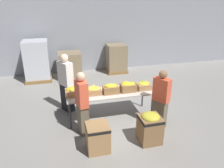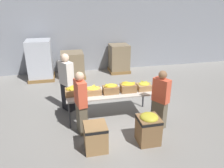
# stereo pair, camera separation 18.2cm
# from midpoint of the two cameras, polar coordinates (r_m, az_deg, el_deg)

# --- Properties ---
(ground_plane) EXTENTS (30.00, 30.00, 0.00)m
(ground_plane) POSITION_cam_midpoint_polar(r_m,az_deg,el_deg) (6.52, 0.20, -8.42)
(ground_plane) COLOR gray
(wall_back) EXTENTS (16.00, 0.08, 4.00)m
(wall_back) POSITION_cam_midpoint_polar(r_m,az_deg,el_deg) (10.14, -5.51, 14.51)
(wall_back) COLOR #9399A3
(wall_back) RESTS_ON ground_plane
(sorting_table) EXTENTS (2.43, 0.84, 0.79)m
(sorting_table) POSITION_cam_midpoint_polar(r_m,az_deg,el_deg) (6.18, 0.21, -2.53)
(sorting_table) COLOR beige
(sorting_table) RESTS_ON ground_plane
(banana_box_0) EXTENTS (0.43, 0.34, 0.24)m
(banana_box_0) POSITION_cam_midpoint_polar(r_m,az_deg,el_deg) (6.01, -9.29, -1.79)
(banana_box_0) COLOR #A37A4C
(banana_box_0) RESTS_ON sorting_table
(banana_box_1) EXTENTS (0.44, 0.33, 0.24)m
(banana_box_1) POSITION_cam_midpoint_polar(r_m,az_deg,el_deg) (6.01, -4.08, -1.64)
(banana_box_1) COLOR #A37A4C
(banana_box_1) RESTS_ON sorting_table
(banana_box_2) EXTENTS (0.43, 0.27, 0.28)m
(banana_box_2) POSITION_cam_midpoint_polar(r_m,az_deg,el_deg) (6.03, 0.49, -1.21)
(banana_box_2) COLOR olive
(banana_box_2) RESTS_ON sorting_table
(banana_box_3) EXTENTS (0.43, 0.30, 0.29)m
(banana_box_3) POSITION_cam_midpoint_polar(r_m,az_deg,el_deg) (6.16, 5.08, -0.77)
(banana_box_3) COLOR olive
(banana_box_3) RESTS_ON sorting_table
(banana_box_4) EXTENTS (0.39, 0.34, 0.24)m
(banana_box_4) POSITION_cam_midpoint_polar(r_m,az_deg,el_deg) (6.36, 9.15, -0.50)
(banana_box_4) COLOR tan
(banana_box_4) RESTS_ON sorting_table
(volunteer_0) EXTENTS (0.40, 0.48, 1.60)m
(volunteer_0) POSITION_cam_midpoint_polar(r_m,az_deg,el_deg) (5.83, 13.41, -4.12)
(volunteer_0) COLOR #6B604C
(volunteer_0) RESTS_ON ground_plane
(volunteer_1) EXTENTS (0.30, 0.48, 1.65)m
(volunteer_1) POSITION_cam_midpoint_polar(r_m,az_deg,el_deg) (5.48, -7.15, -5.12)
(volunteer_1) COLOR #6B604C
(volunteer_1) RESTS_ON ground_plane
(volunteer_2) EXTENTS (0.45, 0.53, 1.79)m
(volunteer_2) POSITION_cam_midpoint_polar(r_m,az_deg,el_deg) (6.64, -10.96, 0.27)
(volunteer_2) COLOR black
(volunteer_2) RESTS_ON ground_plane
(donation_bin_0) EXTENTS (0.51, 0.51, 0.65)m
(donation_bin_0) POSITION_cam_midpoint_polar(r_m,az_deg,el_deg) (5.09, -3.27, -13.45)
(donation_bin_0) COLOR #A37A4C
(donation_bin_0) RESTS_ON ground_plane
(donation_bin_1) EXTENTS (0.51, 0.51, 0.77)m
(donation_bin_1) POSITION_cam_midpoint_polar(r_m,az_deg,el_deg) (5.36, 10.46, -11.06)
(donation_bin_1) COLOR olive
(donation_bin_1) RESTS_ON ground_plane
(pallet_stack_0) EXTENTS (0.92, 0.92, 1.28)m
(pallet_stack_0) POSITION_cam_midpoint_polar(r_m,az_deg,el_deg) (10.11, 2.37, 6.63)
(pallet_stack_0) COLOR olive
(pallet_stack_0) RESTS_ON ground_plane
(pallet_stack_1) EXTENTS (1.02, 1.02, 1.09)m
(pallet_stack_1) POSITION_cam_midpoint_polar(r_m,az_deg,el_deg) (9.59, -9.72, 4.92)
(pallet_stack_1) COLOR olive
(pallet_stack_1) RESTS_ON ground_plane
(pallet_stack_2) EXTENTS (1.05, 1.05, 1.66)m
(pallet_stack_2) POSITION_cam_midpoint_polar(r_m,az_deg,el_deg) (9.57, -17.75, 5.90)
(pallet_stack_2) COLOR olive
(pallet_stack_2) RESTS_ON ground_plane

